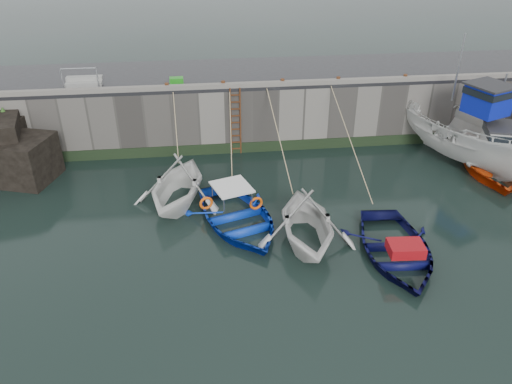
{
  "coord_description": "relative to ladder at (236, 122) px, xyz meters",
  "views": [
    {
      "loc": [
        -3.62,
        -11.57,
        10.3
      ],
      "look_at": [
        -1.75,
        4.06,
        1.2
      ],
      "focal_mm": 35.0,
      "sensor_mm": 36.0,
      "label": 1
    }
  ],
  "objects": [
    {
      "name": "ground",
      "position": [
        2.0,
        -9.91,
        -1.59
      ],
      "size": [
        120.0,
        120.0,
        0.0
      ],
      "primitive_type": "plane",
      "color": "black",
      "rests_on": "ground"
    },
    {
      "name": "quay_back",
      "position": [
        2.0,
        2.59,
        -0.09
      ],
      "size": [
        30.0,
        5.0,
        3.0
      ],
      "primitive_type": "cube",
      "color": "slate",
      "rests_on": "ground"
    },
    {
      "name": "road_back",
      "position": [
        2.0,
        2.59,
        1.49
      ],
      "size": [
        30.0,
        5.0,
        0.16
      ],
      "primitive_type": "cube",
      "color": "black",
      "rests_on": "quay_back"
    },
    {
      "name": "kerb_back",
      "position": [
        2.0,
        0.24,
        1.67
      ],
      "size": [
        30.0,
        0.3,
        0.2
      ],
      "primitive_type": "cube",
      "color": "slate",
      "rests_on": "road_back"
    },
    {
      "name": "algae_back",
      "position": [
        2.0,
        0.05,
        -1.34
      ],
      "size": [
        30.0,
        0.08,
        0.5
      ],
      "primitive_type": "cube",
      "color": "black",
      "rests_on": "ground"
    },
    {
      "name": "ladder",
      "position": [
        0.0,
        0.0,
        0.0
      ],
      "size": [
        0.51,
        0.08,
        3.2
      ],
      "color": "#3F1E0F",
      "rests_on": "ground"
    },
    {
      "name": "boat_near_white",
      "position": [
        -2.66,
        -4.26,
        -1.59
      ],
      "size": [
        4.84,
        5.24,
        2.29
      ],
      "primitive_type": "imported",
      "rotation": [
        0.0,
        0.0,
        -0.29
      ],
      "color": "white",
      "rests_on": "ground"
    },
    {
      "name": "boat_near_white_rope",
      "position": [
        -2.66,
        -0.84,
        -1.59
      ],
      "size": [
        0.04,
        3.19,
        3.1
      ],
      "primitive_type": null,
      "color": "tan",
      "rests_on": "ground"
    },
    {
      "name": "boat_near_blue",
      "position": [
        -0.46,
        -6.04,
        -1.59
      ],
      "size": [
        4.89,
        5.8,
        1.03
      ],
      "primitive_type": "imported",
      "rotation": [
        0.0,
        0.0,
        0.31
      ],
      "color": "#0C35BA",
      "rests_on": "ground"
    },
    {
      "name": "boat_near_blue_rope",
      "position": [
        -0.46,
        -1.73,
        -1.59
      ],
      "size": [
        0.04,
        4.46,
        3.1
      ],
      "primitive_type": null,
      "color": "tan",
      "rests_on": "ground"
    },
    {
      "name": "boat_near_blacktrim",
      "position": [
        1.81,
        -7.48,
        -1.59
      ],
      "size": [
        3.88,
        4.45,
        2.28
      ],
      "primitive_type": "imported",
      "rotation": [
        0.0,
        0.0,
        -0.04
      ],
      "color": "silver",
      "rests_on": "ground"
    },
    {
      "name": "boat_near_blacktrim_rope",
      "position": [
        1.81,
        -2.45,
        -1.59
      ],
      "size": [
        0.04,
        5.69,
        3.1
      ],
      "primitive_type": null,
      "color": "tan",
      "rests_on": "ground"
    },
    {
      "name": "boat_near_navy",
      "position": [
        4.66,
        -8.58,
        -1.59
      ],
      "size": [
        3.71,
        4.96,
        0.98
      ],
      "primitive_type": "imported",
      "rotation": [
        0.0,
        0.0,
        -0.07
      ],
      "color": "#090B3E",
      "rests_on": "ground"
    },
    {
      "name": "boat_near_navy_rope",
      "position": [
        4.66,
        -3.0,
        -1.59
      ],
      "size": [
        0.04,
        6.69,
        3.1
      ],
      "primitive_type": null,
      "color": "tan",
      "rests_on": "ground"
    },
    {
      "name": "boat_far_white",
      "position": [
        10.3,
        -2.07,
        -0.39
      ],
      "size": [
        5.36,
        7.96,
        5.88
      ],
      "rotation": [
        0.0,
        0.0,
        0.38
      ],
      "color": "silver",
      "rests_on": "ground"
    },
    {
      "name": "boat_far_orange",
      "position": [
        11.34,
        -2.8,
        -1.18
      ],
      "size": [
        6.2,
        7.3,
        4.28
      ],
      "rotation": [
        0.0,
        0.0,
        -0.33
      ],
      "color": "#E8420C",
      "rests_on": "ground"
    },
    {
      "name": "fish_crate",
      "position": [
        -2.59,
        1.13,
        1.7
      ],
      "size": [
        0.63,
        0.42,
        0.27
      ],
      "primitive_type": "cube",
      "rotation": [
        0.0,
        0.0,
        0.03
      ],
      "color": "#1E8D19",
      "rests_on": "road_back"
    },
    {
      "name": "railing",
      "position": [
        -6.75,
        1.33,
        1.77
      ],
      "size": [
        1.6,
        1.05,
        1.0
      ],
      "color": "#A5A8AD",
      "rests_on": "road_back"
    },
    {
      "name": "bollard_a",
      "position": [
        -3.0,
        0.34,
        1.71
      ],
      "size": [
        0.18,
        0.18,
        0.28
      ],
      "primitive_type": "cylinder",
      "color": "#3F1E0F",
      "rests_on": "road_back"
    },
    {
      "name": "bollard_b",
      "position": [
        -0.5,
        0.34,
        1.71
      ],
      "size": [
        0.18,
        0.18,
        0.28
      ],
      "primitive_type": "cylinder",
      "color": "#3F1E0F",
      "rests_on": "road_back"
    },
    {
      "name": "bollard_c",
      "position": [
        2.2,
        0.34,
        1.71
      ],
      "size": [
        0.18,
        0.18,
        0.28
      ],
      "primitive_type": "cylinder",
      "color": "#3F1E0F",
      "rests_on": "road_back"
    },
    {
      "name": "bollard_d",
      "position": [
        4.8,
        0.34,
        1.71
      ],
      "size": [
        0.18,
        0.18,
        0.28
      ],
      "primitive_type": "cylinder",
      "color": "#3F1E0F",
      "rests_on": "road_back"
    },
    {
      "name": "bollard_e",
      "position": [
        8.0,
        0.34,
        1.71
      ],
      "size": [
        0.18,
        0.18,
        0.28
      ],
      "primitive_type": "cylinder",
      "color": "#3F1E0F",
      "rests_on": "road_back"
    }
  ]
}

